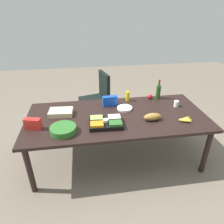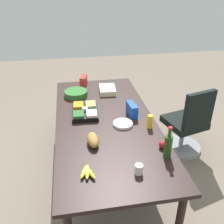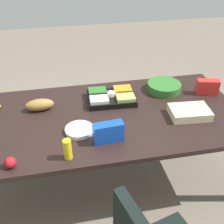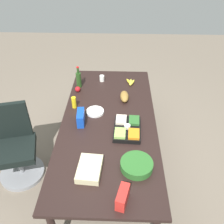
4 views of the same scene
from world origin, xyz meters
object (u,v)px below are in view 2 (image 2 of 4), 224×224
(apple_red, at_px, (163,145))
(mustard_bottle, at_px, (150,122))
(bread_loaf, at_px, (93,140))
(banana_bunch, at_px, (87,172))
(wine_bottle, at_px, (168,146))
(salad_bowl, at_px, (76,93))
(paper_cup, at_px, (139,169))
(veggie_tray, at_px, (85,111))
(chip_bag_blue, at_px, (132,110))
(office_chair, at_px, (186,128))
(paper_plate_stack, at_px, (123,124))
(conference_table, at_px, (105,124))
(sheet_cake, at_px, (107,90))
(chip_bag_red, at_px, (84,81))

(apple_red, relative_size, mustard_bottle, 0.50)
(bread_loaf, relative_size, apple_red, 3.16)
(banana_bunch, bearing_deg, wine_bottle, 98.58)
(salad_bowl, height_order, paper_cup, paper_cup)
(salad_bowl, xyz_separation_m, paper_cup, (1.63, 0.44, 0.01))
(veggie_tray, height_order, chip_bag_blue, chip_bag_blue)
(office_chair, xyz_separation_m, salad_bowl, (-0.51, -1.44, 0.40))
(paper_plate_stack, height_order, banana_bunch, banana_bunch)
(office_chair, height_order, paper_cup, office_chair)
(office_chair, bearing_deg, conference_table, -80.15)
(banana_bunch, bearing_deg, conference_table, 161.91)
(bread_loaf, bearing_deg, veggie_tray, -177.36)
(sheet_cake, distance_m, wine_bottle, 1.55)
(veggie_tray, bearing_deg, conference_table, 50.02)
(salad_bowl, relative_size, mustard_bottle, 2.06)
(apple_red, relative_size, chip_bag_blue, 0.35)
(veggie_tray, height_order, bread_loaf, bread_loaf)
(paper_plate_stack, bearing_deg, bread_loaf, -50.76)
(mustard_bottle, bearing_deg, office_chair, 122.93)
(bread_loaf, bearing_deg, chip_bag_blue, 133.95)
(sheet_cake, height_order, chip_bag_blue, chip_bag_blue)
(sheet_cake, relative_size, wine_bottle, 1.01)
(office_chair, relative_size, paper_plate_stack, 4.46)
(conference_table, distance_m, banana_bunch, 0.91)
(paper_cup, relative_size, wine_bottle, 0.28)
(conference_table, bearing_deg, wine_bottle, 31.61)
(veggie_tray, xyz_separation_m, chip_bag_red, (-0.90, 0.05, 0.03))
(salad_bowl, height_order, paper_plate_stack, salad_bowl)
(bread_loaf, distance_m, banana_bunch, 0.43)
(paper_plate_stack, bearing_deg, mustard_bottle, 69.66)
(veggie_tray, height_order, chip_bag_red, chip_bag_red)
(sheet_cake, bearing_deg, office_chair, 60.20)
(bread_loaf, xyz_separation_m, chip_bag_blue, (-0.50, 0.51, 0.02))
(veggie_tray, distance_m, chip_bag_blue, 0.56)
(paper_cup, xyz_separation_m, paper_plate_stack, (-0.78, 0.03, -0.03))
(wine_bottle, bearing_deg, chip_bag_red, -161.06)
(banana_bunch, xyz_separation_m, chip_bag_blue, (-0.91, 0.61, 0.05))
(paper_cup, bearing_deg, sheet_cake, 179.95)
(apple_red, xyz_separation_m, chip_bag_blue, (-0.67, -0.14, 0.04))
(paper_cup, distance_m, banana_bunch, 0.43)
(salad_bowl, height_order, veggie_tray, veggie_tray)
(office_chair, xyz_separation_m, apple_red, (0.82, -0.68, 0.40))
(paper_plate_stack, relative_size, banana_bunch, 1.13)
(office_chair, distance_m, sheet_cake, 1.21)
(veggie_tray, height_order, banana_bunch, veggie_tray)
(bread_loaf, relative_size, wine_bottle, 0.75)
(chip_bag_red, bearing_deg, apple_red, 20.36)
(veggie_tray, xyz_separation_m, bread_loaf, (0.63, 0.03, 0.01))
(salad_bowl, bearing_deg, paper_plate_stack, 29.18)
(bread_loaf, height_order, banana_bunch, bread_loaf)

